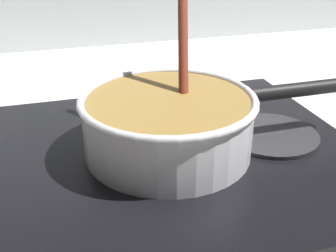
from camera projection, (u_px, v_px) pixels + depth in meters
hob_plate at (168, 155)px, 0.62m from camera, size 0.56×0.48×0.01m
burner_ring at (168, 149)px, 0.62m from camera, size 0.17×0.17×0.01m
spare_burner at (270, 135)px, 0.66m from camera, size 0.15×0.15×0.01m
cooking_pan at (169, 122)px, 0.60m from camera, size 0.42×0.25×0.31m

